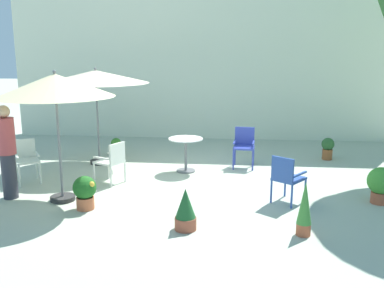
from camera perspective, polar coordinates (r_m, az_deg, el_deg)
The scene contains 16 objects.
ground_plane at distance 8.99m, azimuth 0.03°, elevation -4.67°, with size 60.00×60.00×0.00m, color #AAB39E.
villa_facade at distance 12.93m, azimuth 2.00°, elevation 12.53°, with size 11.72×0.30×5.33m, color silver.
patio_umbrella_0 at distance 7.68m, azimuth -17.75°, elevation 7.30°, with size 2.01×2.01×2.31m.
patio_umbrella_1 at distance 10.11m, azimuth -12.71°, elevation 8.64°, with size 2.44×2.44×2.25m.
cafe_table_0 at distance 9.41m, azimuth -0.83°, elevation -0.58°, with size 0.75×0.75×0.75m.
patio_chair_0 at distance 9.86m, azimuth 6.96°, elevation 0.00°, with size 0.50×0.50×0.91m.
patio_chair_1 at distance 7.63m, azimuth 12.48°, elevation -4.21°, with size 0.65×0.66×0.86m.
patio_chair_2 at distance 8.72m, azimuth -10.59°, elevation -2.05°, with size 0.63×0.62×0.85m.
patio_chair_3 at distance 9.30m, azimuth -21.17°, elevation -1.68°, with size 0.63×0.65×0.86m.
potted_plant_0 at distance 6.45m, azimuth -0.87°, elevation -8.78°, with size 0.33×0.33×0.64m.
potted_plant_1 at distance 10.97m, azimuth -10.05°, elevation -0.37°, with size 0.26×0.26×0.47m.
potted_plant_2 at distance 8.20m, azimuth 23.86°, elevation -4.82°, with size 0.48×0.48×0.65m.
potted_plant_3 at distance 11.01m, azimuth 17.62°, elevation -0.47°, with size 0.31×0.31×0.54m.
potted_plant_4 at distance 7.47m, azimuth -14.05°, elevation -6.11°, with size 0.40×0.39×0.58m.
potted_plant_5 at distance 6.43m, azimuth 14.76°, elevation -8.30°, with size 0.22×0.22×0.82m.
standing_person at distance 8.31m, azimuth -23.41°, elevation -0.86°, with size 0.45×0.45×1.70m.
Camera 1 is at (0.85, -8.55, 2.64)m, focal length 40.06 mm.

